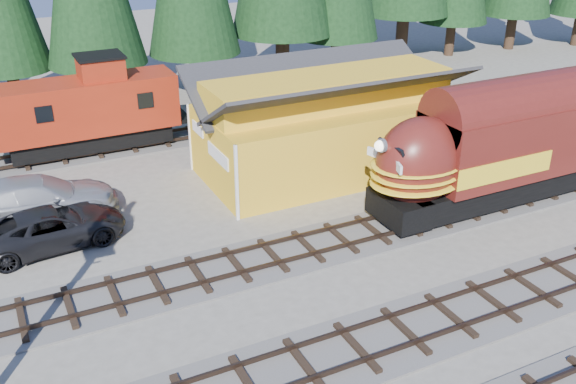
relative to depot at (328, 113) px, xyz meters
name	(u,v)px	position (x,y,z in m)	size (l,w,h in m)	color
ground	(467,271)	(0.00, -10.50, -2.96)	(120.00, 120.00, 0.00)	#6B665B
track_siding	(574,180)	(10.00, -6.50, -2.90)	(68.00, 3.20, 0.33)	#4C4947
track_spur	(93,151)	(-10.00, 7.50, -2.90)	(32.00, 3.20, 0.33)	#4C4947
depot	(328,113)	(0.00, 0.00, 0.00)	(12.80, 7.00, 5.30)	gold
locomotive	(522,145)	(6.11, -6.50, -0.44)	(15.84, 3.15, 4.31)	black
caboose	(89,110)	(-9.93, 7.50, -0.60)	(9.05, 2.62, 4.70)	black
pickup_truck_a	(52,227)	(-13.29, -1.74, -2.18)	(2.58, 5.60, 1.56)	black
pickup_truck_b	(38,199)	(-13.49, 0.75, -2.02)	(2.65, 6.52, 1.89)	#9EA0A5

